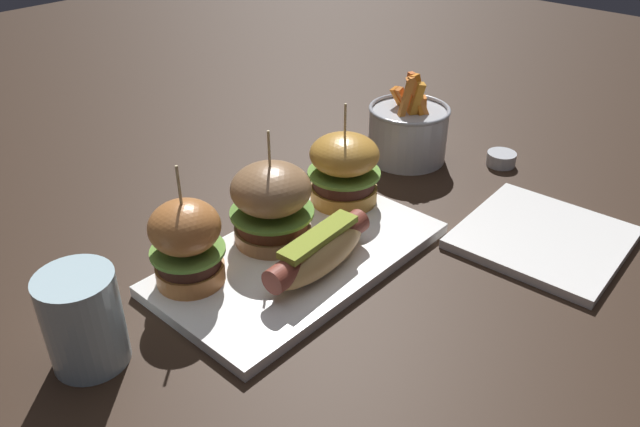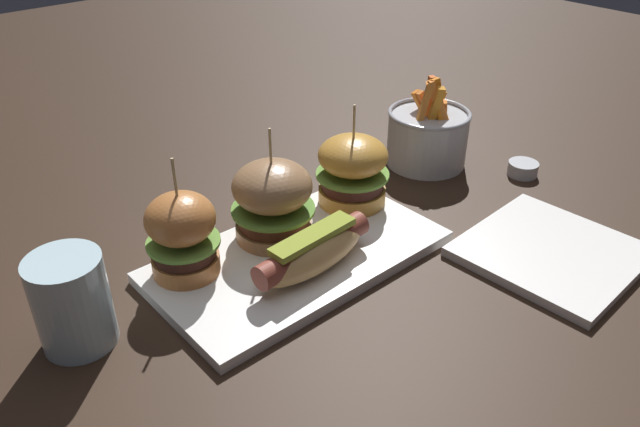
% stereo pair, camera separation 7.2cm
% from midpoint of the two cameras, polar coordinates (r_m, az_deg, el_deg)
% --- Properties ---
extents(ground_plane, '(3.00, 3.00, 0.00)m').
position_cam_midpoint_polar(ground_plane, '(0.76, 0.72, -4.45)').
color(ground_plane, black).
extents(platter_main, '(0.35, 0.19, 0.01)m').
position_cam_midpoint_polar(platter_main, '(0.76, 0.73, -4.02)').
color(platter_main, white).
rests_on(platter_main, ground).
extents(hot_dog, '(0.16, 0.06, 0.05)m').
position_cam_midpoint_polar(hot_dog, '(0.71, 2.28, -3.56)').
color(hot_dog, tan).
rests_on(hot_dog, platter_main).
extents(slider_left, '(0.08, 0.08, 0.15)m').
position_cam_midpoint_polar(slider_left, '(0.70, -9.63, -1.94)').
color(slider_left, '#B86E37').
rests_on(slider_left, platter_main).
extents(slider_center, '(0.10, 0.10, 0.15)m').
position_cam_midpoint_polar(slider_center, '(0.75, -1.89, 1.05)').
color(slider_center, '#976D48').
rests_on(slider_center, platter_main).
extents(slider_right, '(0.10, 0.10, 0.14)m').
position_cam_midpoint_polar(slider_right, '(0.84, 5.48, 3.94)').
color(slider_right, gold).
rests_on(slider_right, platter_main).
extents(fries_bucket, '(0.13, 0.13, 0.14)m').
position_cam_midpoint_polar(fries_bucket, '(0.99, 11.90, 6.91)').
color(fries_bucket, '#B7BABF').
rests_on(fries_bucket, ground).
extents(sauce_ramekin, '(0.05, 0.05, 0.02)m').
position_cam_midpoint_polar(sauce_ramekin, '(1.01, 20.04, 3.86)').
color(sauce_ramekin, '#B7BABF').
rests_on(sauce_ramekin, ground).
extents(side_plate, '(0.20, 0.20, 0.01)m').
position_cam_midpoint_polar(side_plate, '(0.83, 22.75, -3.36)').
color(side_plate, white).
rests_on(side_plate, ground).
extents(water_glass, '(0.08, 0.08, 0.10)m').
position_cam_midpoint_polar(water_glass, '(0.66, -18.82, -7.77)').
color(water_glass, silver).
rests_on(water_glass, ground).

